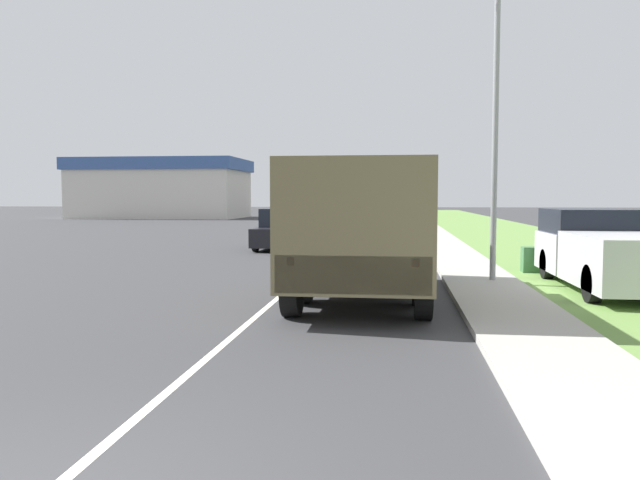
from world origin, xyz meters
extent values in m
plane|color=#38383A|center=(0.00, 40.00, 0.00)|extent=(180.00, 180.00, 0.00)
cube|color=silver|center=(0.00, 40.00, 0.00)|extent=(0.12, 120.00, 0.00)
cube|color=#ADAAA3|center=(4.50, 40.00, 0.06)|extent=(1.80, 120.00, 0.12)
cube|color=#6B9347|center=(8.90, 40.00, 0.01)|extent=(7.00, 120.00, 0.02)
cube|color=#545B3D|center=(1.77, 11.84, 1.52)|extent=(2.58, 1.83, 1.94)
cube|color=brown|center=(1.77, 8.56, 1.64)|extent=(2.58, 4.72, 2.19)
cube|color=#545B3D|center=(1.77, 6.25, 0.90)|extent=(2.45, 0.10, 0.60)
cube|color=red|center=(0.81, 6.23, 1.10)|extent=(0.12, 0.06, 0.12)
cube|color=red|center=(2.74, 6.23, 1.10)|extent=(0.12, 0.06, 0.12)
cylinder|color=black|center=(0.63, 11.75, 0.52)|extent=(0.30, 1.04, 1.04)
cylinder|color=black|center=(2.91, 11.75, 0.52)|extent=(0.30, 1.04, 1.04)
cylinder|color=black|center=(0.63, 7.38, 0.52)|extent=(0.30, 1.04, 1.04)
cylinder|color=black|center=(2.91, 7.38, 0.52)|extent=(0.30, 1.04, 1.04)
cylinder|color=black|center=(0.63, 8.80, 0.52)|extent=(0.30, 1.04, 1.04)
cylinder|color=black|center=(2.91, 8.80, 0.52)|extent=(0.30, 1.04, 1.04)
cube|color=black|center=(-2.10, 21.55, 0.54)|extent=(1.93, 4.13, 0.73)
cube|color=black|center=(-2.10, 21.64, 1.27)|extent=(1.70, 1.86, 0.74)
cylinder|color=black|center=(-2.96, 22.88, 0.32)|extent=(0.20, 0.64, 0.64)
cylinder|color=black|center=(-1.23, 22.88, 0.32)|extent=(0.20, 0.64, 0.64)
cylinder|color=black|center=(-2.96, 20.23, 0.32)|extent=(0.20, 0.64, 0.64)
cylinder|color=black|center=(-1.23, 20.23, 0.32)|extent=(0.20, 0.64, 0.64)
cube|color=tan|center=(1.76, 35.05, 0.54)|extent=(1.79, 4.54, 0.72)
cube|color=black|center=(1.76, 35.14, 1.27)|extent=(1.58, 2.04, 0.74)
cylinder|color=black|center=(0.96, 36.50, 0.32)|extent=(0.20, 0.64, 0.64)
cylinder|color=black|center=(2.56, 36.50, 0.32)|extent=(0.20, 0.64, 0.64)
cylinder|color=black|center=(0.96, 33.59, 0.32)|extent=(0.20, 0.64, 0.64)
cylinder|color=black|center=(2.56, 33.59, 0.32)|extent=(0.20, 0.64, 0.64)
cube|color=black|center=(-1.95, 48.39, 0.49)|extent=(1.84, 3.95, 0.63)
cube|color=black|center=(-1.95, 48.47, 1.14)|extent=(1.62, 1.78, 0.66)
cylinder|color=black|center=(-2.77, 49.66, 0.32)|extent=(0.20, 0.64, 0.64)
cylinder|color=black|center=(-1.13, 49.66, 0.32)|extent=(0.20, 0.64, 0.64)
cylinder|color=black|center=(-2.77, 47.13, 0.32)|extent=(0.20, 0.64, 0.64)
cylinder|color=black|center=(-1.13, 47.13, 0.32)|extent=(0.20, 0.64, 0.64)
cube|color=tan|center=(-1.69, 63.44, 0.51)|extent=(1.85, 4.63, 0.67)
cube|color=black|center=(-1.69, 63.54, 1.19)|extent=(1.63, 2.09, 0.69)
cylinder|color=black|center=(-2.52, 64.93, 0.32)|extent=(0.20, 0.64, 0.64)
cylinder|color=black|center=(-0.87, 64.93, 0.32)|extent=(0.20, 0.64, 0.64)
cylinder|color=black|center=(-2.52, 61.96, 0.32)|extent=(0.20, 0.64, 0.64)
cylinder|color=black|center=(-0.87, 61.96, 0.32)|extent=(0.20, 0.64, 0.64)
cube|color=black|center=(-1.55, 75.49, 0.48)|extent=(1.84, 4.61, 0.60)
cube|color=black|center=(-1.55, 75.59, 1.09)|extent=(1.62, 2.07, 0.64)
cylinder|color=black|center=(-2.37, 76.97, 0.32)|extent=(0.20, 0.64, 0.64)
cylinder|color=black|center=(-0.73, 76.97, 0.32)|extent=(0.20, 0.64, 0.64)
cylinder|color=black|center=(-2.37, 74.02, 0.32)|extent=(0.20, 0.64, 0.64)
cylinder|color=black|center=(-0.73, 74.02, 0.32)|extent=(0.20, 0.64, 0.64)
cube|color=silver|center=(7.15, 11.25, 0.73)|extent=(1.96, 5.62, 0.96)
cube|color=black|center=(7.15, 12.88, 1.51)|extent=(1.80, 2.36, 0.60)
cube|color=silver|center=(7.15, 10.07, 1.26)|extent=(1.96, 3.26, 0.12)
cylinder|color=black|center=(6.29, 13.11, 0.40)|extent=(0.24, 0.76, 0.76)
cylinder|color=black|center=(8.02, 13.11, 0.40)|extent=(0.24, 0.76, 0.76)
cylinder|color=black|center=(6.29, 9.40, 0.40)|extent=(0.24, 0.76, 0.76)
cylinder|color=gray|center=(4.75, 11.92, 3.95)|extent=(0.14, 0.14, 7.66)
cube|color=#3D7042|center=(6.20, 14.45, 0.37)|extent=(0.55, 0.45, 0.70)
cube|color=beige|center=(-21.42, 58.21, 2.38)|extent=(16.31, 9.76, 4.76)
cube|color=#385693|center=(-21.42, 58.21, 5.36)|extent=(16.96, 10.15, 1.19)
camera|label=1|loc=(2.44, -3.35, 2.10)|focal=35.00mm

